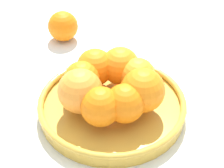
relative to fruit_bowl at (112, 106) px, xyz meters
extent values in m
plane|color=silver|center=(0.00, 0.00, -0.02)|extent=(4.00, 4.00, 0.00)
cylinder|color=gold|center=(0.00, 0.00, -0.01)|extent=(0.28, 0.28, 0.02)
torus|color=gold|center=(0.00, 0.00, 0.01)|extent=(0.28, 0.28, 0.01)
sphere|color=orange|center=(-0.06, 0.00, 0.05)|extent=(0.07, 0.07, 0.07)
sphere|color=orange|center=(-0.04, -0.04, 0.05)|extent=(0.07, 0.07, 0.07)
sphere|color=orange|center=(0.00, -0.06, 0.05)|extent=(0.07, 0.07, 0.07)
sphere|color=orange|center=(0.04, -0.04, 0.05)|extent=(0.07, 0.07, 0.07)
sphere|color=orange|center=(0.06, -0.01, 0.06)|extent=(0.08, 0.08, 0.08)
sphere|color=orange|center=(0.05, 0.04, 0.05)|extent=(0.07, 0.07, 0.07)
sphere|color=orange|center=(0.01, 0.06, 0.05)|extent=(0.07, 0.07, 0.07)
sphere|color=orange|center=(-0.03, 0.05, 0.06)|extent=(0.08, 0.08, 0.08)
sphere|color=orange|center=(-0.04, -0.29, 0.02)|extent=(0.07, 0.07, 0.07)
camera|label=1|loc=(0.28, 0.45, 0.48)|focal=60.00mm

